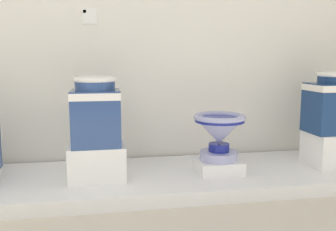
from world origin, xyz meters
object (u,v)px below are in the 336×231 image
antique_toilet_slender_white (219,131)px  antique_toilet_squat_floral (333,102)px  info_placard_second (89,16)px  antique_toilet_leftmost (96,110)px  plinth_block_squat_floral (330,149)px  plinth_block_leftmost (97,162)px  plinth_block_slender_white (218,166)px

antique_toilet_slender_white → antique_toilet_squat_floral: (0.94, 0.02, 0.20)m
antique_toilet_squat_floral → info_placard_second: (-1.89, 0.50, 0.68)m
antique_toilet_leftmost → info_placard_second: (-0.04, 0.53, 0.69)m
antique_toilet_slender_white → plinth_block_squat_floral: size_ratio=1.12×
info_placard_second → antique_toilet_slender_white: bearing=-28.7°
plinth_block_leftmost → plinth_block_slender_white: size_ratio=1.20×
plinth_block_leftmost → info_placard_second: bearing=94.2°
antique_toilet_leftmost → plinth_block_leftmost: bearing=0.0°
plinth_block_leftmost → plinth_block_squat_floral: bearing=0.9°
antique_toilet_slender_white → antique_toilet_squat_floral: bearing=1.0°
plinth_block_leftmost → plinth_block_slender_white: bearing=0.8°
plinth_block_slender_white → info_placard_second: 1.57m
plinth_block_slender_white → antique_toilet_slender_white: size_ratio=0.85×
plinth_block_slender_white → antique_toilet_squat_floral: (0.94, 0.02, 0.47)m
plinth_block_squat_floral → plinth_block_leftmost: bearing=-179.1°
antique_toilet_slender_white → info_placard_second: (-0.94, 0.52, 0.88)m
plinth_block_squat_floral → info_placard_second: 2.22m
info_placard_second → antique_toilet_squat_floral: bearing=-14.9°
plinth_block_squat_floral → info_placard_second: (-1.89, 0.50, 1.06)m
antique_toilet_slender_white → plinth_block_squat_floral: 0.96m
plinth_block_slender_white → info_placard_second: info_placard_second is taller
antique_toilet_leftmost → antique_toilet_slender_white: size_ratio=1.25×
antique_toilet_slender_white → plinth_block_leftmost: bearing=-179.2°
plinth_block_squat_floral → plinth_block_slender_white: bearing=-179.0°
plinth_block_squat_floral → info_placard_second: info_placard_second is taller
plinth_block_slender_white → antique_toilet_slender_white: bearing=-135.0°
plinth_block_slender_white → antique_toilet_squat_floral: bearing=1.0°
antique_toilet_leftmost → plinth_block_slender_white: bearing=0.8°
antique_toilet_squat_floral → plinth_block_slender_white: bearing=-179.0°
plinth_block_leftmost → info_placard_second: 1.20m
plinth_block_leftmost → antique_toilet_slender_white: bearing=0.8°
plinth_block_slender_white → antique_toilet_slender_white: antique_toilet_slender_white is taller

